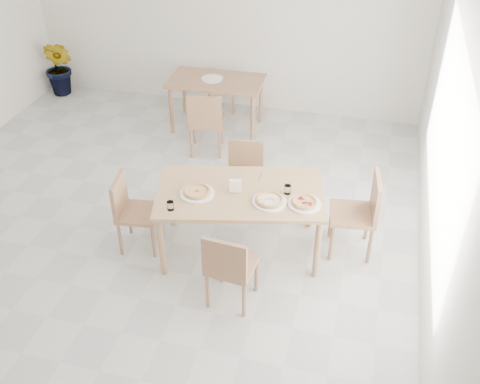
% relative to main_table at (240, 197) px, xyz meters
% --- Properties ---
extents(room, '(7.28, 7.00, 7.00)m').
position_rel_main_table_xyz_m(room, '(1.85, 0.20, 0.82)').
color(room, silver).
rests_on(room, ground).
extents(main_table, '(1.85, 1.31, 0.75)m').
position_rel_main_table_xyz_m(main_table, '(0.00, 0.00, 0.00)').
color(main_table, tan).
rests_on(main_table, ground).
extents(chair_south, '(0.46, 0.46, 0.85)m').
position_rel_main_table_xyz_m(chair_south, '(0.11, -0.82, -0.18)').
color(chair_south, '#A57552').
rests_on(chair_south, ground).
extents(chair_north, '(0.44, 0.44, 0.82)m').
position_rel_main_table_xyz_m(chair_north, '(-0.15, 0.78, -0.20)').
color(chair_north, '#A57552').
rests_on(chair_north, ground).
extents(chair_west, '(0.47, 0.47, 0.85)m').
position_rel_main_table_xyz_m(chair_west, '(-1.12, -0.21, -0.19)').
color(chair_west, '#A57552').
rests_on(chair_west, ground).
extents(chair_east, '(0.51, 0.51, 0.92)m').
position_rel_main_table_xyz_m(chair_east, '(1.21, 0.30, -0.14)').
color(chair_east, '#A57552').
rests_on(chair_east, ground).
extents(plate_margherita, '(0.35, 0.35, 0.02)m').
position_rel_main_table_xyz_m(plate_margherita, '(-0.40, -0.15, 0.08)').
color(plate_margherita, white).
rests_on(plate_margherita, main_table).
extents(plate_mushroom, '(0.34, 0.34, 0.02)m').
position_rel_main_table_xyz_m(plate_mushroom, '(0.33, -0.11, 0.08)').
color(plate_mushroom, white).
rests_on(plate_mushroom, main_table).
extents(plate_pepperoni, '(0.32, 0.32, 0.02)m').
position_rel_main_table_xyz_m(plate_pepperoni, '(0.66, -0.06, 0.08)').
color(plate_pepperoni, white).
rests_on(plate_pepperoni, main_table).
extents(pizza_margherita, '(0.36, 0.36, 0.03)m').
position_rel_main_table_xyz_m(pizza_margherita, '(-0.40, -0.15, 0.10)').
color(pizza_margherita, '#E7BC6C').
rests_on(pizza_margherita, plate_margherita).
extents(pizza_mushroom, '(0.30, 0.30, 0.03)m').
position_rel_main_table_xyz_m(pizza_mushroom, '(0.33, -0.11, 0.10)').
color(pizza_mushroom, '#E7BC6C').
rests_on(pizza_mushroom, plate_mushroom).
extents(pizza_pepperoni, '(0.27, 0.27, 0.03)m').
position_rel_main_table_xyz_m(pizza_pepperoni, '(0.66, -0.06, 0.10)').
color(pizza_pepperoni, '#E7BC6C').
rests_on(pizza_pepperoni, plate_pepperoni).
extents(tumbler_a, '(0.07, 0.07, 0.09)m').
position_rel_main_table_xyz_m(tumbler_a, '(0.47, 0.09, 0.12)').
color(tumbler_a, white).
rests_on(tumbler_a, main_table).
extents(tumbler_b, '(0.07, 0.07, 0.09)m').
position_rel_main_table_xyz_m(tumbler_b, '(-0.57, -0.46, 0.12)').
color(tumbler_b, white).
rests_on(tumbler_b, main_table).
extents(napkin_holder, '(0.14, 0.09, 0.14)m').
position_rel_main_table_xyz_m(napkin_holder, '(-0.04, -0.02, 0.14)').
color(napkin_holder, silver).
rests_on(napkin_holder, main_table).
extents(fork_a, '(0.05, 0.17, 0.01)m').
position_rel_main_table_xyz_m(fork_a, '(-0.10, 0.12, 0.07)').
color(fork_a, silver).
rests_on(fork_a, main_table).
extents(fork_b, '(0.02, 0.17, 0.01)m').
position_rel_main_table_xyz_m(fork_b, '(0.14, 0.31, 0.07)').
color(fork_b, silver).
rests_on(fork_b, main_table).
extents(second_table, '(1.35, 0.80, 0.75)m').
position_rel_main_table_xyz_m(second_table, '(-1.01, 2.59, -0.02)').
color(second_table, '#A57552').
rests_on(second_table, ground).
extents(chair_back_s, '(0.53, 0.53, 0.90)m').
position_rel_main_table_xyz_m(chair_back_s, '(-0.94, 1.82, -0.15)').
color(chair_back_s, '#A57552').
rests_on(chair_back_s, ground).
extents(chair_back_n, '(0.47, 0.47, 0.92)m').
position_rel_main_table_xyz_m(chair_back_n, '(-1.08, 3.37, -0.14)').
color(chair_back_n, '#A57552').
rests_on(chair_back_n, ground).
extents(plate_empty, '(0.30, 0.30, 0.02)m').
position_rel_main_table_xyz_m(plate_empty, '(-1.07, 2.60, 0.08)').
color(plate_empty, white).
rests_on(plate_empty, second_table).
extents(potted_plant, '(0.62, 0.56, 0.92)m').
position_rel_main_table_xyz_m(potted_plant, '(-3.78, 3.05, -0.22)').
color(potted_plant, '#285B1B').
rests_on(potted_plant, ground).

